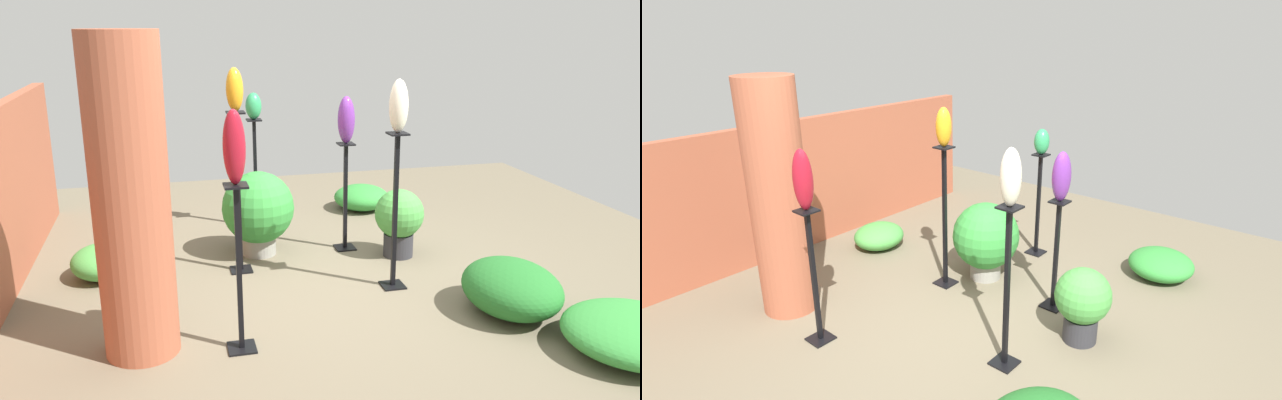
# 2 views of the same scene
# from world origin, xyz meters

# --- Properties ---
(ground_plane) EXTENTS (8.00, 8.00, 0.00)m
(ground_plane) POSITION_xyz_m (0.00, 0.00, 0.00)
(ground_plane) COLOR #6B604C
(brick_pillar) EXTENTS (0.51, 0.51, 2.21)m
(brick_pillar) POSITION_xyz_m (-0.83, 1.59, 1.10)
(brick_pillar) COLOR #9E5138
(brick_pillar) RESTS_ON ground
(pedestal_amber) EXTENTS (0.20, 0.20, 1.49)m
(pedestal_amber) POSITION_xyz_m (0.47, 0.73, 0.69)
(pedestal_amber) COLOR black
(pedestal_amber) RESTS_ON ground
(pedestal_ivory) EXTENTS (0.20, 0.20, 1.37)m
(pedestal_ivory) POSITION_xyz_m (-0.21, -0.51, 0.63)
(pedestal_ivory) COLOR black
(pedestal_ivory) RESTS_ON ground
(pedestal_ruby) EXTENTS (0.20, 0.20, 1.21)m
(pedestal_ruby) POSITION_xyz_m (-0.98, 0.91, 0.56)
(pedestal_ruby) COLOR black
(pedestal_ruby) RESTS_ON ground
(pedestal_violet) EXTENTS (0.20, 0.20, 1.10)m
(pedestal_violet) POSITION_xyz_m (0.80, -0.37, 0.50)
(pedestal_violet) COLOR black
(pedestal_violet) RESTS_ON ground
(pedestal_jade) EXTENTS (0.20, 0.20, 1.22)m
(pedestal_jade) POSITION_xyz_m (1.73, 0.40, 0.56)
(pedestal_jade) COLOR black
(pedestal_jade) RESTS_ON ground
(art_vase_amber) EXTENTS (0.16, 0.15, 0.38)m
(art_vase_amber) POSITION_xyz_m (0.47, 0.73, 1.68)
(art_vase_amber) COLOR orange
(art_vase_amber) RESTS_ON pedestal_amber
(art_vase_ivory) EXTENTS (0.15, 0.16, 0.44)m
(art_vase_ivory) POSITION_xyz_m (-0.21, -0.51, 1.58)
(art_vase_ivory) COLOR beige
(art_vase_ivory) RESTS_ON pedestal_ivory
(art_vase_ruby) EXTENTS (0.16, 0.15, 0.50)m
(art_vase_ruby) POSITION_xyz_m (-0.98, 0.91, 1.46)
(art_vase_ruby) COLOR maroon
(art_vase_ruby) RESTS_ON pedestal_ruby
(art_vase_violet) EXTENTS (0.18, 0.17, 0.46)m
(art_vase_violet) POSITION_xyz_m (0.80, -0.37, 1.33)
(art_vase_violet) COLOR #6B2D8C
(art_vase_violet) RESTS_ON pedestal_violet
(art_vase_jade) EXTENTS (0.17, 0.17, 0.29)m
(art_vase_jade) POSITION_xyz_m (1.73, 0.40, 1.36)
(art_vase_jade) COLOR #2D9356
(art_vase_jade) RESTS_ON pedestal_jade
(potted_plant_front_right) EXTENTS (0.48, 0.48, 0.68)m
(potted_plant_front_right) POSITION_xyz_m (0.48, -0.83, 0.39)
(potted_plant_front_right) COLOR #2D2D33
(potted_plant_front_right) RESTS_ON ground
(potted_plant_near_pillar) EXTENTS (0.71, 0.71, 0.84)m
(potted_plant_near_pillar) POSITION_xyz_m (0.86, 0.50, 0.46)
(potted_plant_near_pillar) COLOR gray
(potted_plant_near_pillar) RESTS_ON ground
(foliage_bed_east) EXTENTS (0.62, 0.57, 0.30)m
(foliage_bed_east) POSITION_xyz_m (0.62, 1.96, 0.15)
(foliage_bed_east) COLOR #479942
(foliage_bed_east) RESTS_ON ground
(foliage_bed_west) EXTENTS (0.90, 0.75, 0.42)m
(foliage_bed_west) POSITION_xyz_m (-0.92, -1.25, 0.21)
(foliage_bed_west) COLOR #236B28
(foliage_bed_west) RESTS_ON ground
(foliage_bed_center) EXTENTS (0.68, 0.67, 0.30)m
(foliage_bed_center) POSITION_xyz_m (2.08, -0.96, 0.15)
(foliage_bed_center) COLOR #338C38
(foliage_bed_center) RESTS_ON ground
(foliage_bed_rear) EXTENTS (0.96, 0.99, 0.30)m
(foliage_bed_rear) POSITION_xyz_m (-1.70, -1.75, 0.15)
(foliage_bed_rear) COLOR #338C38
(foliage_bed_rear) RESTS_ON ground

